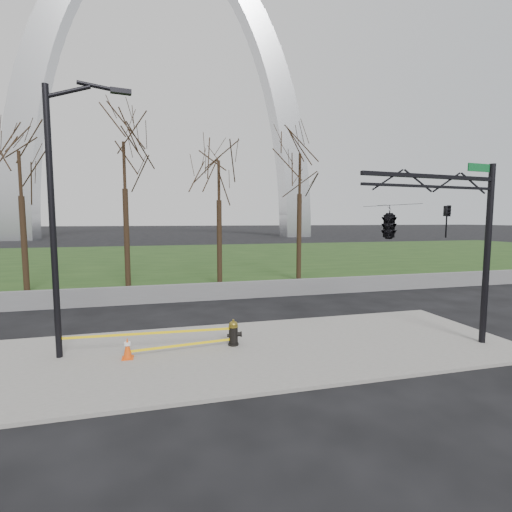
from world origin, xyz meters
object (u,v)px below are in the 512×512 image
object	(u,v)px
fire_hydrant	(234,333)
street_light	(60,203)
traffic_signal_mast	(410,222)
traffic_cone	(127,348)

from	to	relation	value
fire_hydrant	street_light	size ratio (longest dim) A/B	0.11
fire_hydrant	traffic_signal_mast	size ratio (longest dim) A/B	0.14
street_light	traffic_signal_mast	bearing A→B (deg)	-22.09
traffic_cone	traffic_signal_mast	xyz separation A→B (m)	(8.20, -1.78, 3.73)
street_light	traffic_signal_mast	size ratio (longest dim) A/B	1.37
fire_hydrant	traffic_signal_mast	distance (m)	6.49
fire_hydrant	traffic_signal_mast	world-z (taller)	traffic_signal_mast
traffic_cone	fire_hydrant	bearing A→B (deg)	6.35
street_light	traffic_signal_mast	xyz separation A→B (m)	(9.97, -2.46, -0.55)
traffic_cone	traffic_signal_mast	size ratio (longest dim) A/B	0.11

